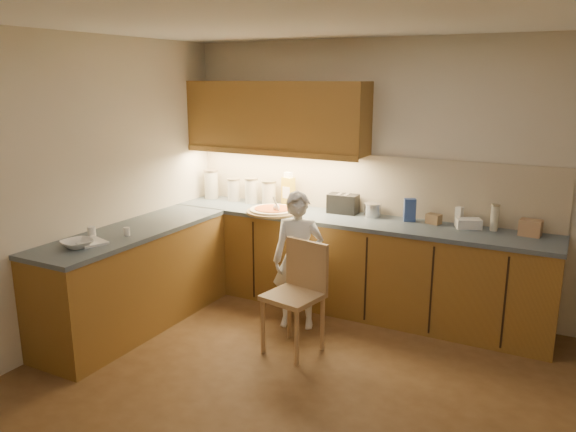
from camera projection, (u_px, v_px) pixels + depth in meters
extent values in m
plane|color=brown|center=(309.00, 401.00, 3.99)|extent=(4.50, 4.50, 0.00)
cube|color=beige|center=(400.00, 177.00, 5.39)|extent=(4.50, 0.04, 2.60)
cube|color=beige|center=(63.00, 352.00, 1.96)|extent=(4.50, 0.04, 2.60)
cube|color=beige|center=(68.00, 192.00, 4.70)|extent=(0.04, 4.00, 2.60)
cube|color=white|center=(313.00, 15.00, 3.36)|extent=(4.50, 4.00, 0.04)
cube|color=olive|center=(350.00, 265.00, 5.51)|extent=(3.75, 0.60, 0.88)
cube|color=olive|center=(136.00, 280.00, 5.11)|extent=(0.60, 2.00, 0.88)
cube|color=#435260|center=(351.00, 220.00, 5.40)|extent=(3.77, 0.62, 0.04)
cube|color=#435260|center=(132.00, 231.00, 5.00)|extent=(0.62, 2.02, 0.04)
cube|color=black|center=(205.00, 252.00, 5.94)|extent=(0.02, 0.01, 0.80)
cube|color=black|center=(253.00, 260.00, 5.67)|extent=(0.02, 0.01, 0.80)
cube|color=black|center=(307.00, 269.00, 5.40)|extent=(0.02, 0.01, 0.80)
cube|color=black|center=(366.00, 279.00, 5.13)|extent=(0.02, 0.01, 0.80)
cube|color=black|center=(431.00, 291.00, 4.86)|extent=(0.02, 0.01, 0.80)
cube|color=black|center=(505.00, 303.00, 4.58)|extent=(0.02, 0.01, 0.80)
cube|color=#C2B496|center=(363.00, 184.00, 5.57)|extent=(3.75, 0.02, 0.58)
cube|color=olive|center=(275.00, 116.00, 5.69)|extent=(1.95, 0.35, 0.70)
cube|color=olive|center=(267.00, 153.00, 5.62)|extent=(1.95, 0.02, 0.06)
cylinder|color=tan|center=(273.00, 212.00, 5.60)|extent=(0.53, 0.53, 0.02)
cylinder|color=#F8E5C2|center=(273.00, 210.00, 5.60)|extent=(0.46, 0.46, 0.02)
cylinder|color=#B94718|center=(273.00, 208.00, 5.59)|extent=(0.37, 0.37, 0.01)
sphere|color=white|center=(276.00, 208.00, 5.52)|extent=(0.07, 0.07, 0.07)
cylinder|color=white|center=(277.00, 206.00, 5.44)|extent=(0.04, 0.12, 0.21)
imported|color=white|center=(298.00, 261.00, 5.06)|extent=(0.53, 0.43, 1.26)
cylinder|color=tan|center=(263.00, 327.00, 4.64)|extent=(0.04, 0.04, 0.47)
cylinder|color=tan|center=(297.00, 338.00, 4.42)|extent=(0.04, 0.04, 0.47)
cylinder|color=tan|center=(289.00, 313.00, 4.90)|extent=(0.04, 0.04, 0.47)
cylinder|color=tan|center=(322.00, 324.00, 4.69)|extent=(0.04, 0.04, 0.47)
cube|color=tan|center=(293.00, 297.00, 4.60)|extent=(0.48, 0.48, 0.04)
cube|color=tan|center=(307.00, 264.00, 4.69)|extent=(0.41, 0.11, 0.41)
imported|color=white|center=(77.00, 244.00, 4.46)|extent=(0.29, 0.29, 0.06)
cylinder|color=beige|center=(211.00, 185.00, 6.25)|extent=(0.15, 0.15, 0.30)
cylinder|color=gray|center=(211.00, 171.00, 6.21)|extent=(0.16, 0.16, 0.02)
cylinder|color=silver|center=(234.00, 190.00, 6.13)|extent=(0.13, 0.13, 0.23)
cylinder|color=gray|center=(233.00, 179.00, 6.10)|extent=(0.14, 0.14, 0.02)
cylinder|color=white|center=(251.00, 191.00, 6.02)|extent=(0.14, 0.14, 0.25)
cylinder|color=gray|center=(251.00, 179.00, 5.98)|extent=(0.15, 0.15, 0.02)
cylinder|color=silver|center=(269.00, 193.00, 5.95)|extent=(0.15, 0.15, 0.24)
cylinder|color=gray|center=(269.00, 182.00, 5.92)|extent=(0.16, 0.16, 0.02)
cube|color=gold|center=(288.00, 192.00, 5.86)|extent=(0.14, 0.11, 0.31)
cube|color=white|center=(288.00, 175.00, 5.81)|extent=(0.09, 0.07, 0.05)
cube|color=black|center=(343.00, 204.00, 5.58)|extent=(0.30, 0.18, 0.19)
cube|color=silver|center=(340.00, 194.00, 5.57)|extent=(0.04, 0.13, 0.00)
cube|color=silver|center=(347.00, 194.00, 5.54)|extent=(0.04, 0.13, 0.00)
cylinder|color=#BCBCC1|center=(373.00, 210.00, 5.44)|extent=(0.16, 0.16, 0.12)
cylinder|color=#BCBCC1|center=(373.00, 204.00, 5.42)|extent=(0.17, 0.17, 0.01)
cube|color=#2E478C|center=(410.00, 210.00, 5.26)|extent=(0.13, 0.11, 0.22)
cube|color=#957550|center=(434.00, 219.00, 5.17)|extent=(0.15, 0.12, 0.09)
cube|color=silver|center=(459.00, 216.00, 5.11)|extent=(0.07, 0.07, 0.17)
cube|color=white|center=(468.00, 223.00, 5.03)|extent=(0.26, 0.22, 0.09)
cylinder|color=beige|center=(495.00, 218.00, 4.93)|extent=(0.07, 0.07, 0.22)
cylinder|color=tan|center=(496.00, 205.00, 4.90)|extent=(0.08, 0.08, 0.02)
cube|color=tan|center=(530.00, 228.00, 4.78)|extent=(0.19, 0.15, 0.14)
cube|color=white|center=(89.00, 242.00, 4.57)|extent=(0.32, 0.28, 0.02)
cylinder|color=white|center=(92.00, 232.00, 4.75)|extent=(0.08, 0.08, 0.09)
cylinder|color=silver|center=(127.00, 232.00, 4.79)|extent=(0.06, 0.06, 0.07)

